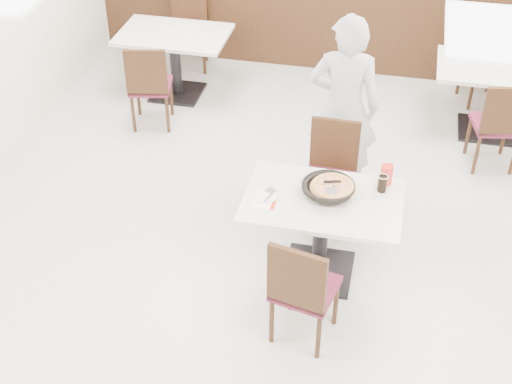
% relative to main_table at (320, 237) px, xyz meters
% --- Properties ---
extents(floor, '(7.00, 7.00, 0.00)m').
position_rel_main_table_xyz_m(floor, '(-0.30, 0.13, -0.38)').
color(floor, '#AFAFAB').
rests_on(floor, ground).
extents(wainscot_back, '(5.90, 0.03, 1.10)m').
position_rel_main_table_xyz_m(wainscot_back, '(-0.30, 3.61, 0.18)').
color(wainscot_back, black).
rests_on(wainscot_back, floor).
extents(main_table, '(1.29, 0.94, 0.75)m').
position_rel_main_table_xyz_m(main_table, '(0.00, 0.00, 0.00)').
color(main_table, silver).
rests_on(main_table, floor).
extents(chair_near, '(0.50, 0.50, 0.95)m').
position_rel_main_table_xyz_m(chair_near, '(-0.01, -0.67, 0.10)').
color(chair_near, black).
rests_on(chair_near, floor).
extents(chair_far, '(0.43, 0.43, 0.95)m').
position_rel_main_table_xyz_m(chair_far, '(-0.02, 0.65, 0.10)').
color(chair_far, black).
rests_on(chair_far, floor).
extents(trivet, '(0.14, 0.14, 0.04)m').
position_rel_main_table_xyz_m(trivet, '(0.03, 0.05, 0.39)').
color(trivet, black).
rests_on(trivet, main_table).
extents(pizza_pan, '(0.40, 0.40, 0.01)m').
position_rel_main_table_xyz_m(pizza_pan, '(0.03, 0.07, 0.42)').
color(pizza_pan, black).
rests_on(pizza_pan, trivet).
extents(pizza, '(0.39, 0.39, 0.02)m').
position_rel_main_table_xyz_m(pizza, '(0.06, 0.07, 0.44)').
color(pizza, tan).
rests_on(pizza, pizza_pan).
extents(pizza_server, '(0.08, 0.10, 0.00)m').
position_rel_main_table_xyz_m(pizza_server, '(0.06, -0.01, 0.47)').
color(pizza_server, silver).
rests_on(pizza_server, pizza).
extents(napkin, '(0.17, 0.17, 0.00)m').
position_rel_main_table_xyz_m(napkin, '(-0.43, -0.13, 0.38)').
color(napkin, white).
rests_on(napkin, main_table).
extents(side_plate, '(0.19, 0.19, 0.01)m').
position_rel_main_table_xyz_m(side_plate, '(-0.43, -0.07, 0.38)').
color(side_plate, white).
rests_on(side_plate, napkin).
extents(fork, '(0.07, 0.17, 0.00)m').
position_rel_main_table_xyz_m(fork, '(-0.40, -0.08, 0.39)').
color(fork, silver).
rests_on(fork, side_plate).
extents(cola_glass, '(0.08, 0.08, 0.13)m').
position_rel_main_table_xyz_m(cola_glass, '(0.42, 0.20, 0.44)').
color(cola_glass, black).
rests_on(cola_glass, main_table).
extents(red_cup, '(0.11, 0.11, 0.16)m').
position_rel_main_table_xyz_m(red_cup, '(0.45, 0.31, 0.45)').
color(red_cup, red).
rests_on(red_cup, main_table).
extents(diner_person, '(0.65, 0.44, 1.74)m').
position_rel_main_table_xyz_m(diner_person, '(0.00, 1.19, 0.50)').
color(diner_person, silver).
rests_on(diner_person, floor).
extents(bg_table_left, '(1.29, 0.95, 0.75)m').
position_rel_main_table_xyz_m(bg_table_left, '(-2.03, 2.61, 0.00)').
color(bg_table_left, silver).
rests_on(bg_table_left, floor).
extents(bg_chair_left_near, '(0.50, 0.50, 0.95)m').
position_rel_main_table_xyz_m(bg_chair_left_near, '(-2.08, 1.93, 0.10)').
color(bg_chair_left_near, black).
rests_on(bg_chair_left_near, floor).
extents(bg_chair_left_far, '(0.50, 0.50, 0.95)m').
position_rel_main_table_xyz_m(bg_chair_left_far, '(-2.07, 3.29, 0.10)').
color(bg_chair_left_far, black).
rests_on(bg_chair_left_far, floor).
extents(bg_table_right, '(1.21, 0.81, 0.75)m').
position_rel_main_table_xyz_m(bg_table_right, '(1.41, 2.54, 0.00)').
color(bg_table_right, silver).
rests_on(bg_table_right, floor).
extents(bg_chair_right_near, '(0.50, 0.50, 0.95)m').
position_rel_main_table_xyz_m(bg_chair_right_near, '(1.41, 1.92, 0.10)').
color(bg_chair_right_near, black).
rests_on(bg_chair_right_near, floor).
extents(bg_chair_right_far, '(0.54, 0.54, 0.95)m').
position_rel_main_table_xyz_m(bg_chair_right_far, '(1.35, 3.21, 0.10)').
color(bg_chair_right_far, black).
rests_on(bg_chair_right_far, floor).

